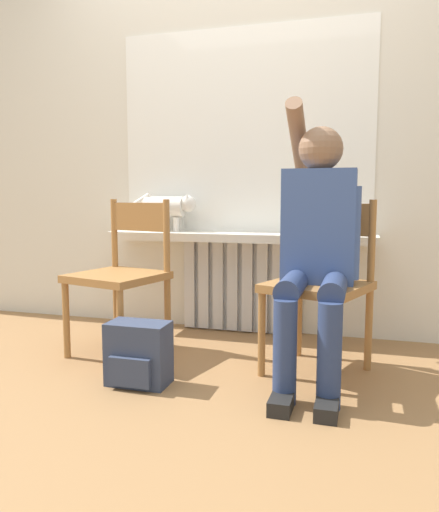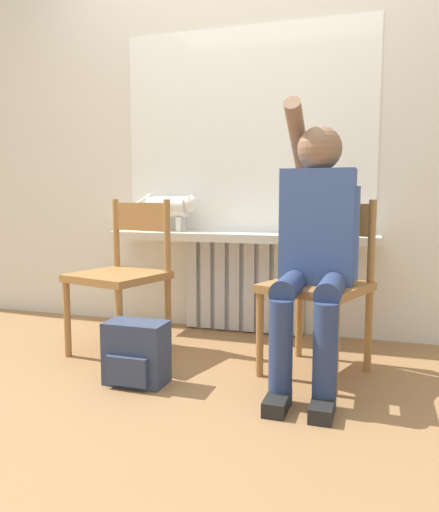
% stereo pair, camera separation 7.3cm
% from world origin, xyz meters
% --- Properties ---
extents(ground_plane, '(12.00, 12.00, 0.00)m').
position_xyz_m(ground_plane, '(0.00, 0.00, 0.00)').
color(ground_plane, olive).
extents(wall_with_window, '(7.00, 0.06, 2.70)m').
position_xyz_m(wall_with_window, '(0.00, 1.23, 1.35)').
color(wall_with_window, silver).
rests_on(wall_with_window, ground_plane).
extents(radiator, '(0.77, 0.08, 0.59)m').
position_xyz_m(radiator, '(-0.00, 1.15, 0.29)').
color(radiator, silver).
rests_on(radiator, ground_plane).
extents(windowsill, '(1.65, 0.27, 0.05)m').
position_xyz_m(windowsill, '(0.00, 1.06, 0.61)').
color(windowsill, silver).
rests_on(windowsill, radiator).
extents(window_glass, '(1.59, 0.01, 1.26)m').
position_xyz_m(window_glass, '(0.00, 1.20, 1.27)').
color(window_glass, white).
rests_on(window_glass, windowsill).
extents(chair_left, '(0.53, 0.53, 0.85)m').
position_xyz_m(chair_left, '(-0.52, 0.54, 0.45)').
color(chair_left, '#9E6B38').
rests_on(chair_left, ground_plane).
extents(chair_right, '(0.56, 0.56, 0.85)m').
position_xyz_m(chair_right, '(0.55, 0.54, 0.45)').
color(chair_right, '#9E6B38').
rests_on(chair_right, ground_plane).
extents(person, '(0.36, 0.97, 1.32)m').
position_xyz_m(person, '(0.53, 0.44, 0.67)').
color(person, navy).
rests_on(person, ground_plane).
extents(cat, '(0.48, 0.13, 0.25)m').
position_xyz_m(cat, '(-0.46, 1.08, 0.79)').
color(cat, silver).
rests_on(cat, windowsill).
extents(backpack, '(0.28, 0.19, 0.29)m').
position_xyz_m(backpack, '(-0.23, 0.13, 0.14)').
color(backpack, '#333D56').
rests_on(backpack, ground_plane).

